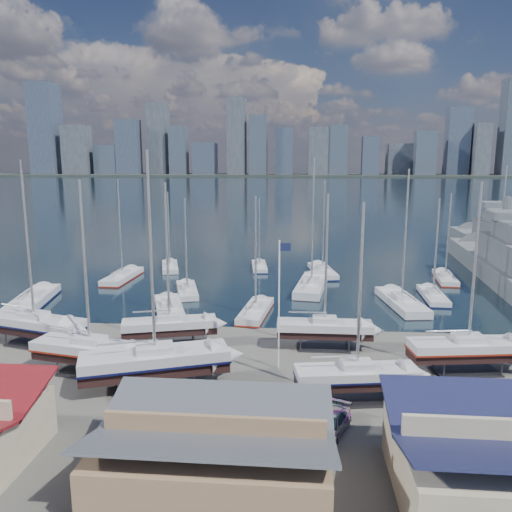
# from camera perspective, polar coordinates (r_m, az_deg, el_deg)

# --- Properties ---
(ground) EXTENTS (1400.00, 1400.00, 0.00)m
(ground) POSITION_cam_1_polar(r_m,az_deg,el_deg) (43.45, -1.09, -12.47)
(ground) COLOR #605E59
(ground) RESTS_ON ground
(water) EXTENTS (1400.00, 600.00, 0.40)m
(water) POSITION_cam_1_polar(r_m,az_deg,el_deg) (350.16, 4.36, 7.87)
(water) COLOR #172935
(water) RESTS_ON ground
(far_shore) EXTENTS (1400.00, 80.00, 2.20)m
(far_shore) POSITION_cam_1_polar(r_m,az_deg,el_deg) (609.93, 4.68, 9.19)
(far_shore) COLOR #2D332D
(far_shore) RESTS_ON ground
(skyline) EXTENTS (639.14, 43.80, 107.69)m
(skyline) POSITION_cam_1_polar(r_m,az_deg,el_deg) (603.99, 3.97, 12.79)
(skyline) COLOR #475166
(skyline) RESTS_ON far_shore
(shed_grey) EXTENTS (12.60, 8.40, 4.17)m
(shed_grey) POSITION_cam_1_polar(r_m,az_deg,el_deg) (28.36, -4.79, -21.15)
(shed_grey) COLOR #8C6B4C
(shed_grey) RESTS_ON ground
(sailboat_cradle_0) EXTENTS (10.53, 5.39, 16.36)m
(sailboat_cradle_0) POSITION_cam_1_polar(r_m,az_deg,el_deg) (51.56, -23.97, -7.17)
(sailboat_cradle_0) COLOR #2D2D33
(sailboat_cradle_0) RESTS_ON ground
(sailboat_cradle_1) EXTENTS (10.11, 4.60, 15.80)m
(sailboat_cradle_1) POSITION_cam_1_polar(r_m,az_deg,el_deg) (43.23, -18.39, -10.22)
(sailboat_cradle_1) COLOR #2D2D33
(sailboat_cradle_1) RESTS_ON ground
(sailboat_cradle_2) EXTENTS (9.04, 4.68, 14.35)m
(sailboat_cradle_2) POSITION_cam_1_polar(r_m,az_deg,el_deg) (47.87, -9.84, -7.85)
(sailboat_cradle_2) COLOR #2D2D33
(sailboat_cradle_2) RESTS_ON ground
(sailboat_cradle_3) EXTENTS (11.59, 6.81, 17.94)m
(sailboat_cradle_3) POSITION_cam_1_polar(r_m,az_deg,el_deg) (39.48, -11.44, -11.73)
(sailboat_cradle_3) COLOR #2D2D33
(sailboat_cradle_3) RESTS_ON ground
(sailboat_cradle_4) EXTENTS (8.74, 2.51, 14.37)m
(sailboat_cradle_4) POSITION_cam_1_polar(r_m,az_deg,el_deg) (46.89, 7.83, -8.18)
(sailboat_cradle_4) COLOR #2D2D33
(sailboat_cradle_4) RESTS_ON ground
(sailboat_cradle_5) EXTENTS (9.16, 3.90, 14.47)m
(sailboat_cradle_5) POSITION_cam_1_polar(r_m,az_deg,el_deg) (37.49, 11.44, -13.28)
(sailboat_cradle_5) COLOR #2D2D33
(sailboat_cradle_5) RESTS_ON ground
(sailboat_cradle_6) EXTENTS (9.94, 4.11, 15.63)m
(sailboat_cradle_6) POSITION_cam_1_polar(r_m,az_deg,el_deg) (44.95, 23.06, -9.74)
(sailboat_cradle_6) COLOR #2D2D33
(sailboat_cradle_6) RESTS_ON ground
(sailboat_moored_0) EXTENTS (5.56, 12.58, 18.19)m
(sailboat_moored_0) POSITION_cam_1_polar(r_m,az_deg,el_deg) (66.60, -24.17, -4.85)
(sailboat_moored_0) COLOR black
(sailboat_moored_0) RESTS_ON water
(sailboat_moored_1) EXTENTS (3.30, 10.39, 15.38)m
(sailboat_moored_1) POSITION_cam_1_polar(r_m,az_deg,el_deg) (75.99, -15.01, -2.42)
(sailboat_moored_1) COLOR black
(sailboat_moored_1) RESTS_ON water
(sailboat_moored_2) EXTENTS (4.66, 8.96, 13.03)m
(sailboat_moored_2) POSITION_cam_1_polar(r_m,az_deg,el_deg) (81.59, -9.80, -1.30)
(sailboat_moored_2) COLOR black
(sailboat_moored_2) RESTS_ON water
(sailboat_moored_3) EXTENTS (6.16, 10.81, 15.59)m
(sailboat_moored_3) POSITION_cam_1_polar(r_m,az_deg,el_deg) (58.32, -9.86, -6.18)
(sailboat_moored_3) COLOR black
(sailboat_moored_3) RESTS_ON water
(sailboat_moored_4) EXTENTS (4.76, 9.05, 13.16)m
(sailboat_moored_4) POSITION_cam_1_polar(r_m,az_deg,el_deg) (66.44, -7.87, -4.01)
(sailboat_moored_4) COLOR black
(sailboat_moored_4) RESTS_ON water
(sailboat_moored_5) EXTENTS (3.28, 8.32, 12.10)m
(sailboat_moored_5) POSITION_cam_1_polar(r_m,az_deg,el_deg) (80.74, 0.38, -1.28)
(sailboat_moored_5) COLOR black
(sailboat_moored_5) RESTS_ON water
(sailboat_moored_6) EXTENTS (3.70, 9.67, 14.10)m
(sailboat_moored_6) POSITION_cam_1_polar(r_m,az_deg,el_deg) (56.89, -0.04, -6.45)
(sailboat_moored_6) COLOR black
(sailboat_moored_6) RESTS_ON water
(sailboat_moored_7) EXTENTS (5.12, 12.63, 18.52)m
(sailboat_moored_7) POSITION_cam_1_polar(r_m,az_deg,el_deg) (68.13, 6.36, -3.60)
(sailboat_moored_7) COLOR black
(sailboat_moored_7) RESTS_ON water
(sailboat_moored_8) EXTENTS (4.55, 10.45, 15.11)m
(sailboat_moored_8) POSITION_cam_1_polar(r_m,az_deg,el_deg) (77.67, 7.60, -1.86)
(sailboat_moored_8) COLOR black
(sailboat_moored_8) RESTS_ON water
(sailboat_moored_9) EXTENTS (4.81, 11.65, 17.07)m
(sailboat_moored_9) POSITION_cam_1_polar(r_m,az_deg,el_deg) (62.63, 16.29, -5.26)
(sailboat_moored_9) COLOR black
(sailboat_moored_9) RESTS_ON water
(sailboat_moored_10) EXTENTS (2.81, 8.97, 13.29)m
(sailboat_moored_10) POSITION_cam_1_polar(r_m,az_deg,el_deg) (67.05, 19.56, -4.42)
(sailboat_moored_10) COLOR black
(sailboat_moored_10) RESTS_ON water
(sailboat_moored_11) EXTENTS (3.43, 9.13, 13.33)m
(sailboat_moored_11) POSITION_cam_1_polar(r_m,az_deg,el_deg) (77.86, 20.80, -2.45)
(sailboat_moored_11) COLOR black
(sailboat_moored_11) RESTS_ON water
(naval_ship_west) EXTENTS (8.59, 44.61, 18.00)m
(naval_ship_west) POSITION_cam_1_polar(r_m,az_deg,el_deg) (103.65, 26.05, 1.06)
(naval_ship_west) COLOR slate
(naval_ship_west) RESTS_ON water
(car_a) EXTENTS (2.61, 4.73, 1.52)m
(car_a) POSITION_cam_1_polar(r_m,az_deg,el_deg) (33.93, -13.45, -18.40)
(car_a) COLOR gray
(car_a) RESTS_ON ground
(car_b) EXTENTS (4.98, 2.07, 1.60)m
(car_b) POSITION_cam_1_polar(r_m,az_deg,el_deg) (33.79, -9.15, -18.28)
(car_b) COLOR gray
(car_b) RESTS_ON ground
(car_c) EXTENTS (2.74, 5.45, 1.48)m
(car_c) POSITION_cam_1_polar(r_m,az_deg,el_deg) (35.86, -3.83, -16.46)
(car_c) COLOR gray
(car_c) RESTS_ON ground
(car_d) EXTENTS (3.55, 5.13, 1.38)m
(car_d) POSITION_cam_1_polar(r_m,az_deg,el_deg) (33.83, 8.40, -18.44)
(car_d) COLOR gray
(car_d) RESTS_ON ground
(flagpole) EXTENTS (0.97, 0.12, 10.92)m
(flagpole) POSITION_cam_1_polar(r_m,az_deg,el_deg) (41.02, 2.75, -4.67)
(flagpole) COLOR white
(flagpole) RESTS_ON ground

